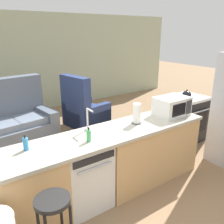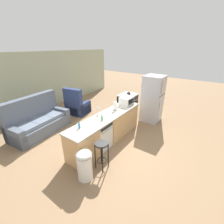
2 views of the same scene
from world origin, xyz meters
TOP-DOWN VIEW (x-y plane):
  - ground_plane at (0.00, 0.00)m, footprint 24.00×24.00m
  - wall_back at (0.30, 4.20)m, footprint 10.00×0.06m
  - kitchen_counter at (0.24, 0.00)m, footprint 2.94×0.66m
  - dishwasher at (-0.25, -0.00)m, footprint 0.58×0.61m
  - stove_range at (2.35, 0.55)m, footprint 0.76×0.68m
  - refrigerator at (2.35, -0.55)m, footprint 0.72×0.73m
  - microwave at (1.29, -0.00)m, footprint 0.50×0.37m
  - sink_faucet at (-0.04, 0.20)m, footprint 0.07×0.18m
  - paper_towel_roll at (0.63, 0.04)m, footprint 0.14×0.14m
  - soap_bottle at (-0.20, -0.09)m, footprint 0.06×0.06m
  - dish_soap_bottle at (-0.85, 0.12)m, footprint 0.06×0.06m
  - kettle at (2.18, 0.42)m, footprint 0.21×0.17m
  - bar_stool at (-0.86, -0.60)m, footprint 0.32×0.32m
  - trash_bin at (-1.33, -0.49)m, footprint 0.35×0.35m
  - couch at (-0.81, 2.32)m, footprint 2.10×1.15m
  - armchair at (1.03, 2.37)m, footprint 0.94×0.98m

SIDE VIEW (x-z plane):
  - ground_plane at x=0.00m, z-range 0.00..0.00m
  - armchair at x=1.03m, z-range -0.25..0.95m
  - trash_bin at x=-1.33m, z-range 0.01..0.75m
  - couch at x=-0.81m, z-range -0.24..1.03m
  - kitchen_counter at x=0.24m, z-range -0.03..0.87m
  - dishwasher at x=-0.25m, z-range 0.00..0.84m
  - stove_range at x=2.35m, z-range 0.00..0.90m
  - bar_stool at x=-0.86m, z-range 0.17..0.91m
  - refrigerator at x=2.35m, z-range 0.00..1.82m
  - soap_bottle at x=-0.20m, z-range 0.88..1.06m
  - dish_soap_bottle at x=-0.85m, z-range 0.88..1.06m
  - kettle at x=2.18m, z-range 0.89..1.08m
  - sink_faucet at x=-0.04m, z-range 0.88..1.18m
  - paper_towel_roll at x=0.63m, z-range 0.90..1.18m
  - microwave at x=1.29m, z-range 0.90..1.18m
  - wall_back at x=0.30m, z-range 0.00..2.60m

